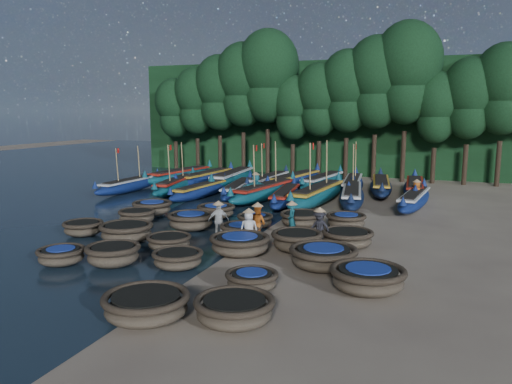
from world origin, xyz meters
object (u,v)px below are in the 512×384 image
(fisherman_6, at_px, (416,192))
(coracle_9, at_px, (368,278))
(coracle_14, at_px, (323,257))
(coracle_19, at_px, (347,238))
(fisherman_3, at_px, (319,227))
(coracle_17, at_px, (241,231))
(long_boat_9, at_px, (180,175))
(long_boat_15, at_px, (352,185))
(fisherman_1, at_px, (292,217))
(coracle_18, at_px, (297,240))
(coracle_23, at_px, (302,218))
(coracle_3, at_px, (146,305))
(long_boat_8, at_px, (414,200))
(long_boat_16, at_px, (381,186))
(long_boat_10, at_px, (206,178))
(coracle_6, at_px, (113,254))
(long_boat_2, at_px, (200,190))
(fisherman_0, at_px, (249,227))
(long_boat_0, at_px, (129,185))
(long_boat_14, at_px, (323,181))
(coracle_16, at_px, (191,220))
(coracle_22, at_px, (255,220))
(long_boat_3, at_px, (238,189))
(coracle_15, at_px, (137,216))
(long_boat_4, at_px, (265,191))
(coracle_8, at_px, (252,280))
(coracle_5, at_px, (61,255))
(fisherman_2, at_px, (258,222))
(long_boat_12, at_px, (268,181))
(coracle_10, at_px, (83,228))
(long_boat_13, at_px, (295,180))
(long_boat_5, at_px, (285,196))
(coracle_4, at_px, (234,309))
(coracle_21, at_px, (216,211))
(long_boat_7, at_px, (352,196))
(long_boat_17, at_px, (415,188))
(coracle_13, at_px, (240,244))
(long_boat_6, at_px, (317,194))
(coracle_11, at_px, (126,232))
(long_boat_11, at_px, (233,178))
(coracle_12, at_px, (169,242))
(fisherman_4, at_px, (219,219))
(coracle_20, at_px, (152,207))

(fisherman_6, bearing_deg, coracle_9, 43.70)
(coracle_14, relative_size, coracle_19, 1.13)
(fisherman_3, bearing_deg, coracle_17, -163.78)
(long_boat_9, height_order, long_boat_15, long_boat_15)
(coracle_9, distance_m, fisherman_1, 7.33)
(coracle_18, relative_size, coracle_23, 0.93)
(coracle_3, height_order, long_boat_8, long_boat_8)
(long_boat_16, xyz_separation_m, fisherman_1, (-2.32, -13.49, 0.34))
(long_boat_9, xyz_separation_m, long_boat_10, (2.54, -0.53, -0.01))
(coracle_6, relative_size, long_boat_2, 0.32)
(fisherman_0, bearing_deg, long_boat_0, -60.99)
(long_boat_14, height_order, long_boat_15, long_boat_15)
(coracle_16, bearing_deg, coracle_22, 31.84)
(coracle_16, xyz_separation_m, long_boat_3, (-1.50, 9.41, 0.04))
(long_boat_15, bearing_deg, coracle_15, -127.63)
(coracle_9, height_order, long_boat_4, long_boat_4)
(fisherman_1, bearing_deg, coracle_8, -24.29)
(coracle_5, relative_size, fisherman_2, 1.16)
(coracle_8, height_order, long_boat_12, long_boat_12)
(coracle_8, xyz_separation_m, coracle_10, (-9.75, 3.86, 0.02))
(long_boat_2, bearing_deg, fisherman_2, -46.92)
(coracle_9, distance_m, long_boat_13, 21.56)
(coracle_14, xyz_separation_m, coracle_15, (-10.45, 3.79, -0.05))
(coracle_3, height_order, long_boat_5, long_boat_5)
(coracle_4, relative_size, coracle_22, 1.29)
(coracle_21, relative_size, long_boat_4, 0.28)
(long_boat_5, height_order, long_boat_8, long_boat_8)
(long_boat_7, xyz_separation_m, long_boat_17, (3.38, 4.60, -0.01))
(coracle_13, distance_m, fisherman_1, 3.73)
(coracle_8, relative_size, long_boat_5, 0.23)
(long_boat_4, xyz_separation_m, long_boat_8, (9.09, 0.59, -0.06))
(coracle_4, distance_m, coracle_5, 8.46)
(long_boat_5, relative_size, long_boat_14, 0.92)
(long_boat_16, bearing_deg, long_boat_6, -128.38)
(coracle_9, height_order, coracle_13, coracle_9)
(coracle_14, height_order, long_boat_7, long_boat_7)
(long_boat_12, bearing_deg, coracle_11, -89.91)
(coracle_22, distance_m, fisherman_2, 2.72)
(coracle_6, relative_size, coracle_11, 0.90)
(long_boat_9, xyz_separation_m, long_boat_11, (4.59, -0.10, 0.03))
(long_boat_12, bearing_deg, long_boat_0, -147.11)
(coracle_22, bearing_deg, coracle_12, -109.81)
(coracle_8, relative_size, fisherman_4, 0.96)
(coracle_23, xyz_separation_m, fisherman_0, (-1.08, -4.35, 0.43))
(coracle_3, relative_size, coracle_20, 1.13)
(coracle_20, xyz_separation_m, fisherman_0, (7.27, -4.04, 0.40))
(coracle_15, bearing_deg, coracle_23, 17.03)
(long_boat_5, bearing_deg, coracle_14, -73.88)
(long_boat_8, bearing_deg, coracle_13, -109.16)
(coracle_22, bearing_deg, long_boat_8, 48.42)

